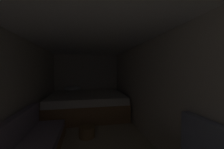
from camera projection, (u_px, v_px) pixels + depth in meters
The scene contains 7 objects.
ground_plane at pixel (89, 147), 2.44m from camera, with size 7.48×7.48×0.00m, color beige.
wall_back at pixel (87, 81), 5.12m from camera, with size 2.47×0.05×2.01m, color beige.
wall_left at pixel (14, 95), 2.18m from camera, with size 0.05×5.48×2.01m, color beige.
wall_right at pixel (150, 91), 2.65m from camera, with size 0.05×5.48×2.01m, color beige.
ceiling_slab at pixel (88, 35), 2.38m from camera, with size 2.47×5.48×0.05m, color white.
bed at pixel (87, 104), 4.20m from camera, with size 2.25×1.79×0.85m.
wicker_basket at pixel (87, 132), 2.81m from camera, with size 0.34×0.34×0.22m.
Camera 1 is at (-0.05, -0.35, 1.41)m, focal length 21.34 mm.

